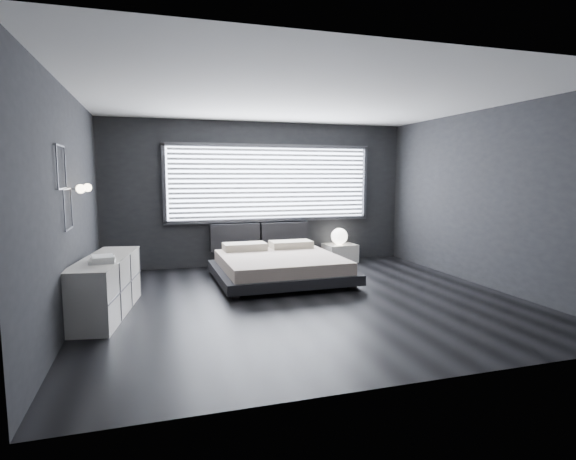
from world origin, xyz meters
name	(u,v)px	position (x,y,z in m)	size (l,w,h in m)	color
room	(305,202)	(0.00, 0.00, 1.40)	(6.04, 6.00, 2.80)	black
window	(271,183)	(0.20, 2.70, 1.61)	(4.14, 0.09, 1.52)	white
headboard	(260,236)	(-0.04, 2.64, 0.57)	(1.96, 0.16, 0.52)	black
sconce_near	(80,189)	(-2.88, 0.05, 1.60)	(0.18, 0.11, 0.11)	silver
sconce_far	(87,188)	(-2.88, 0.65, 1.60)	(0.18, 0.11, 0.11)	silver
wall_art_upper	(61,167)	(-2.98, -0.55, 1.85)	(0.01, 0.48, 0.48)	#47474C
wall_art_lower	(68,209)	(-2.98, -0.30, 1.38)	(0.01, 0.48, 0.48)	#47474C
bed	(279,265)	(-0.04, 1.22, 0.26)	(2.18, 2.08, 0.55)	black
nightstand	(340,253)	(1.61, 2.50, 0.18)	(0.62, 0.51, 0.36)	white
orb_lamp	(339,236)	(1.58, 2.47, 0.53)	(0.33, 0.33, 0.33)	white
dresser	(106,286)	(-2.65, 0.08, 0.37)	(0.80, 1.88, 0.73)	white
book_stack	(102,259)	(-2.65, -0.22, 0.77)	(0.31, 0.40, 0.08)	white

